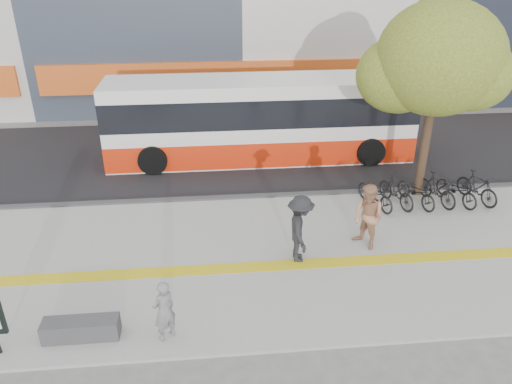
{
  "coord_description": "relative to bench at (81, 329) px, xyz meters",
  "views": [
    {
      "loc": [
        0.32,
        -9.61,
        7.63
      ],
      "look_at": [
        1.46,
        2.0,
        1.77
      ],
      "focal_mm": 34.68,
      "sensor_mm": 36.0,
      "label": 1
    }
  ],
  "objects": [
    {
      "name": "ground",
      "position": [
        2.6,
        1.2,
        -0.3
      ],
      "size": [
        120.0,
        120.0,
        0.0
      ],
      "primitive_type": "plane",
      "color": "#61615C",
      "rests_on": "ground"
    },
    {
      "name": "sidewalk",
      "position": [
        2.6,
        2.7,
        -0.27
      ],
      "size": [
        40.0,
        7.0,
        0.08
      ],
      "primitive_type": "cube",
      "color": "gray",
      "rests_on": "ground"
    },
    {
      "name": "tactile_strip",
      "position": [
        2.6,
        2.2,
        -0.22
      ],
      "size": [
        40.0,
        0.45,
        0.01
      ],
      "primitive_type": "cube",
      "color": "gold",
      "rests_on": "sidewalk"
    },
    {
      "name": "street",
      "position": [
        2.6,
        10.2,
        -0.28
      ],
      "size": [
        40.0,
        8.0,
        0.06
      ],
      "primitive_type": "cube",
      "color": "black",
      "rests_on": "ground"
    },
    {
      "name": "curb",
      "position": [
        2.6,
        6.2,
        -0.23
      ],
      "size": [
        40.0,
        0.25,
        0.14
      ],
      "primitive_type": "cube",
      "color": "#3E3E40",
      "rests_on": "ground"
    },
    {
      "name": "bench",
      "position": [
        0.0,
        0.0,
        0.0
      ],
      "size": [
        1.6,
        0.45,
        0.45
      ],
      "primitive_type": "cube",
      "color": "#3E3E40",
      "rests_on": "sidewalk"
    },
    {
      "name": "street_tree",
      "position": [
        9.78,
        6.02,
        4.21
      ],
      "size": [
        4.4,
        3.8,
        6.31
      ],
      "color": "#392319",
      "rests_on": "sidewalk"
    },
    {
      "name": "bus",
      "position": [
        4.86,
        9.7,
        1.22
      ],
      "size": [
        11.66,
        2.77,
        3.1
      ],
      "color": "white",
      "rests_on": "street"
    },
    {
      "name": "bicycle_row",
      "position": [
        9.75,
        5.2,
        0.25
      ],
      "size": [
        4.46,
        1.83,
        1.01
      ],
      "color": "black",
      "rests_on": "sidewalk"
    },
    {
      "name": "seated_woman",
      "position": [
        1.8,
        -0.18,
        0.5
      ],
      "size": [
        0.63,
        0.6,
        1.45
      ],
      "primitive_type": "imported",
      "rotation": [
        0.0,
        0.0,
        3.82
      ],
      "color": "black",
      "rests_on": "sidewalk"
    },
    {
      "name": "pedestrian_tan",
      "position": [
        7.09,
        2.91,
        0.71
      ],
      "size": [
        1.07,
        1.14,
        1.87
      ],
      "primitive_type": "imported",
      "rotation": [
        0.0,
        0.0,
        -1.03
      ],
      "color": "tan",
      "rests_on": "sidewalk"
    },
    {
      "name": "pedestrian_dark",
      "position": [
        5.14,
        2.46,
        0.71
      ],
      "size": [
        0.77,
        1.25,
        1.87
      ],
      "primitive_type": "imported",
      "rotation": [
        0.0,
        0.0,
        1.51
      ],
      "color": "black",
      "rests_on": "sidewalk"
    }
  ]
}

